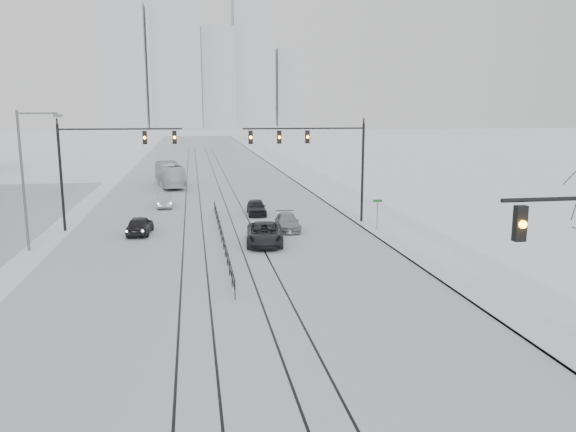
{
  "coord_description": "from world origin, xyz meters",
  "views": [
    {
      "loc": [
        -1.82,
        -7.79,
        9.02
      ],
      "look_at": [
        3.34,
        22.42,
        3.2
      ],
      "focal_mm": 35.0,
      "sensor_mm": 36.0,
      "label": 1
    }
  ],
  "objects_px": {
    "sedan_nb_front": "(265,234)",
    "sedan_nb_right": "(287,222)",
    "sedan_nb_far": "(256,207)",
    "sedan_sb_inner": "(140,225)",
    "sedan_sb_outer": "(165,201)",
    "box_truck": "(169,175)"
  },
  "relations": [
    {
      "from": "sedan_sb_inner",
      "to": "box_truck",
      "type": "distance_m",
      "value": 26.39
    },
    {
      "from": "sedan_sb_outer",
      "to": "box_truck",
      "type": "height_order",
      "value": "box_truck"
    },
    {
      "from": "sedan_sb_inner",
      "to": "sedan_nb_far",
      "type": "relative_size",
      "value": 1.02
    },
    {
      "from": "sedan_nb_front",
      "to": "sedan_nb_right",
      "type": "relative_size",
      "value": 1.24
    },
    {
      "from": "sedan_sb_inner",
      "to": "sedan_nb_far",
      "type": "distance_m",
      "value": 11.25
    },
    {
      "from": "sedan_sb_inner",
      "to": "box_truck",
      "type": "height_order",
      "value": "box_truck"
    },
    {
      "from": "sedan_nb_right",
      "to": "sedan_nb_far",
      "type": "distance_m",
      "value": 6.87
    },
    {
      "from": "sedan_sb_inner",
      "to": "sedan_nb_front",
      "type": "height_order",
      "value": "sedan_nb_front"
    },
    {
      "from": "sedan_sb_inner",
      "to": "sedan_sb_outer",
      "type": "distance_m",
      "value": 11.62
    },
    {
      "from": "sedan_sb_inner",
      "to": "sedan_sb_outer",
      "type": "height_order",
      "value": "sedan_sb_inner"
    },
    {
      "from": "sedan_nb_front",
      "to": "sedan_nb_far",
      "type": "xyz_separation_m",
      "value": [
        0.69,
        10.91,
        -0.05
      ]
    },
    {
      "from": "sedan_sb_inner",
      "to": "sedan_sb_outer",
      "type": "relative_size",
      "value": 1.02
    },
    {
      "from": "sedan_nb_right",
      "to": "sedan_nb_far",
      "type": "bearing_deg",
      "value": 106.67
    },
    {
      "from": "box_truck",
      "to": "sedan_sb_inner",
      "type": "bearing_deg",
      "value": 78.07
    },
    {
      "from": "sedan_nb_right",
      "to": "sedan_nb_front",
      "type": "bearing_deg",
      "value": -115.35
    },
    {
      "from": "sedan_nb_front",
      "to": "box_truck",
      "type": "xyz_separation_m",
      "value": [
        -7.42,
        30.96,
        0.69
      ]
    },
    {
      "from": "sedan_sb_inner",
      "to": "sedan_nb_far",
      "type": "height_order",
      "value": "sedan_sb_inner"
    },
    {
      "from": "box_truck",
      "to": "sedan_nb_right",
      "type": "bearing_deg",
      "value": 100.68
    },
    {
      "from": "sedan_nb_far",
      "to": "sedan_sb_inner",
      "type": "bearing_deg",
      "value": -143.89
    },
    {
      "from": "sedan_sb_outer",
      "to": "sedan_nb_front",
      "type": "xyz_separation_m",
      "value": [
        7.36,
        -16.15,
        0.07
      ]
    },
    {
      "from": "box_truck",
      "to": "sedan_nb_far",
      "type": "bearing_deg",
      "value": 102.73
    },
    {
      "from": "sedan_nb_right",
      "to": "box_truck",
      "type": "xyz_separation_m",
      "value": [
        -9.72,
        26.72,
        0.8
      ]
    }
  ]
}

